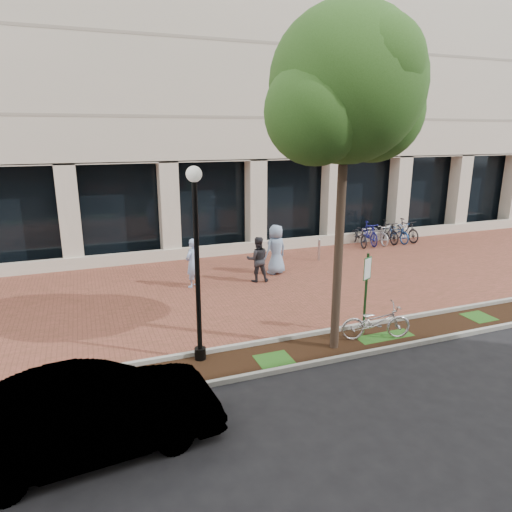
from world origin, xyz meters
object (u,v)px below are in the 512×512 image
object	(u,v)px
pedestrian_mid	(258,259)
sedan_near_curb	(91,415)
pedestrian_right	(276,250)
pedestrian_left	(193,263)
locked_bicycle	(376,322)
bike_rack_cluster	(382,233)
parking_sign	(367,283)
street_tree	(348,96)
bollard	(319,249)
lamppost	(197,256)

from	to	relation	value
pedestrian_mid	sedan_near_curb	world-z (taller)	pedestrian_mid
pedestrian_mid	pedestrian_right	xyz separation A→B (m)	(1.01, 0.65, 0.13)
pedestrian_left	pedestrian_right	world-z (taller)	pedestrian_right
locked_bicycle	bike_rack_cluster	xyz separation A→B (m)	(6.84, 9.16, 0.04)
locked_bicycle	bike_rack_cluster	distance (m)	11.43
parking_sign	pedestrian_mid	world-z (taller)	parking_sign
locked_bicycle	bike_rack_cluster	bearing A→B (deg)	-22.36
pedestrian_mid	sedan_near_curb	distance (m)	9.83
street_tree	sedan_near_curb	world-z (taller)	street_tree
locked_bicycle	bollard	distance (m)	7.81
locked_bicycle	sedan_near_curb	xyz separation A→B (m)	(-7.21, -2.04, 0.23)
locked_bicycle	pedestrian_right	size ratio (longest dim) A/B	0.97
sedan_near_curb	locked_bicycle	bearing A→B (deg)	-79.31
bollard	bike_rack_cluster	bearing A→B (deg)	20.80
pedestrian_right	parking_sign	bearing A→B (deg)	74.40
street_tree	sedan_near_curb	bearing A→B (deg)	-161.28
street_tree	pedestrian_right	xyz separation A→B (m)	(1.06, 6.38, -5.19)
lamppost	street_tree	xyz separation A→B (m)	(3.44, -0.57, 3.54)
pedestrian_left	sedan_near_curb	world-z (taller)	pedestrian_left
street_tree	pedestrian_left	size ratio (longest dim) A/B	4.59
parking_sign	bike_rack_cluster	size ratio (longest dim) A/B	0.63
pedestrian_mid	sedan_near_curb	size ratio (longest dim) A/B	0.39
parking_sign	bollard	distance (m)	7.49
pedestrian_left	bike_rack_cluster	distance (m)	10.88
parking_sign	lamppost	bearing A→B (deg)	154.15
parking_sign	bike_rack_cluster	xyz separation A→B (m)	(6.91, 8.74, -0.93)
parking_sign	lamppost	size ratio (longest dim) A/B	0.49
street_tree	bike_rack_cluster	bearing A→B (deg)	48.69
bollard	pedestrian_mid	bearing A→B (deg)	-153.77
pedestrian_mid	sedan_near_curb	bearing A→B (deg)	65.08
lamppost	bollard	world-z (taller)	lamppost
pedestrian_right	sedan_near_curb	xyz separation A→B (m)	(-7.05, -8.41, -0.25)
pedestrian_mid	bollard	bearing A→B (deg)	-140.81
locked_bicycle	pedestrian_mid	xyz separation A→B (m)	(-1.17, 5.72, 0.35)
parking_sign	street_tree	distance (m)	4.86
bollard	bike_rack_cluster	world-z (taller)	bike_rack_cluster
street_tree	sedan_near_curb	distance (m)	8.34
parking_sign	pedestrian_right	world-z (taller)	parking_sign
street_tree	pedestrian_right	size ratio (longest dim) A/B	4.17
parking_sign	pedestrian_mid	bearing A→B (deg)	77.63
lamppost	bollard	xyz separation A→B (m)	(6.99, 6.88, -2.13)
pedestrian_mid	locked_bicycle	bearing A→B (deg)	114.55
sedan_near_curb	street_tree	bearing A→B (deg)	-76.35
parking_sign	lamppost	world-z (taller)	lamppost
bike_rack_cluster	sedan_near_curb	xyz separation A→B (m)	(-14.05, -11.20, 0.19)
street_tree	locked_bicycle	distance (m)	5.80
bike_rack_cluster	pedestrian_mid	bearing A→B (deg)	-151.10
pedestrian_right	bike_rack_cluster	distance (m)	7.54
parking_sign	pedestrian_mid	size ratio (longest dim) A/B	1.34
lamppost	street_tree	bearing A→B (deg)	-9.40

